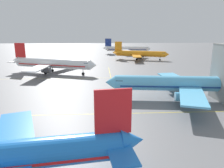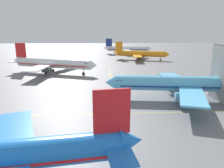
% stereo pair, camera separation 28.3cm
% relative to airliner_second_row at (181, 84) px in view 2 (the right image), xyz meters
% --- Properties ---
extents(airliner_second_row, '(39.63, 33.93, 12.32)m').
position_rel_airliner_second_row_xyz_m(airliner_second_row, '(0.00, 0.00, 0.00)').
color(airliner_second_row, '#5BB7E5').
rests_on(airliner_second_row, ground).
extents(airliner_third_row, '(39.12, 33.49, 12.53)m').
position_rel_airliner_second_row_xyz_m(airliner_third_row, '(-41.81, 37.70, 0.07)').
color(airliner_third_row, white).
rests_on(airliner_third_row, ground).
extents(airliner_far_left_stand, '(34.45, 29.46, 10.98)m').
position_rel_airliner_second_row_xyz_m(airliner_far_left_stand, '(3.06, 78.10, -0.46)').
color(airliner_far_left_stand, orange).
rests_on(airliner_far_left_stand, ground).
extents(airliner_far_right_stand, '(37.42, 32.15, 11.63)m').
position_rel_airliner_second_row_xyz_m(airliner_far_right_stand, '(-0.71, 113.15, -0.24)').
color(airliner_far_right_stand, white).
rests_on(airliner_far_right_stand, ground).
extents(taxiway_markings, '(147.83, 120.70, 0.01)m').
position_rel_airliner_second_row_xyz_m(taxiway_markings, '(-17.12, -9.50, -4.20)').
color(taxiway_markings, yellow).
rests_on(taxiway_markings, ground).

